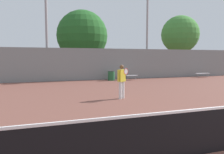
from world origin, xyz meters
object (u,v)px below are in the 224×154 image
Objects in this scene: light_pole_near_left at (147,16)px; bench_courtside_near at (128,76)px; tennis_player at (122,79)px; tree_green_tall at (180,35)px; bench_courtside_far at (202,74)px; tennis_net at (223,128)px; light_pole_far_right at (46,5)px; tree_green_broad at (82,36)px; trash_bin at (111,76)px.

bench_courtside_near is at bearing -146.11° from light_pole_near_left.
tree_green_tall is at bearing 19.38° from tennis_player.
light_pole_near_left is at bearing 29.21° from tennis_player.
bench_courtside_near and bench_courtside_far have the same top height.
tennis_net is 6.20× the size of bench_courtside_near.
tennis_net is 0.95× the size of light_pole_far_right.
tree_green_broad is at bearing 149.46° from bench_courtside_far.
tennis_net is at bearing -118.56° from tennis_player.
tennis_net reaches higher than trash_bin.
tree_green_tall is (14.46, 15.11, 4.20)m from tennis_player.
tennis_player reaches higher than trash_bin.
trash_bin is (-1.55, 0.29, 0.04)m from bench_courtside_near.
tennis_net is 1.05× the size of light_pole_near_left.
light_pole_near_left is 1.37× the size of tree_green_broad.
light_pole_far_right is at bearing 163.38° from trash_bin.
bench_courtside_near is at bearing -15.31° from light_pole_far_right.
tennis_player is 0.99× the size of bench_courtside_near.
tree_green_tall is 1.04× the size of tree_green_broad.
light_pole_near_left is 7.49m from trash_bin.
light_pole_near_left reaches higher than tree_green_broad.
tennis_player is (0.19, 6.41, 0.46)m from tennis_net.
bench_courtside_near is (4.11, 14.61, -0.10)m from tennis_net.
tennis_net is at bearing -130.40° from bench_courtside_far.
bench_courtside_far is at bearing -107.73° from tree_green_tall.
tree_green_broad reaches higher than tennis_net.
tree_green_tall reaches higher than tennis_net.
light_pole_far_right is (-3.05, 10.10, 5.64)m from tennis_player.
bench_courtside_far is at bearing 0.00° from bench_courtside_near.
tree_green_tall is at bearing 55.78° from tennis_net.
bench_courtside_far is 0.21× the size of tree_green_tall.
bench_courtside_far is at bearing 6.89° from tennis_player.
tennis_net is 1.44× the size of tree_green_broad.
tennis_player is 0.17× the size of light_pole_near_left.
tree_green_tall is at bearing 33.31° from bench_courtside_near.
tennis_player is 9.10m from bench_courtside_near.
bench_courtside_far is at bearing -19.63° from light_pole_near_left.
tree_green_tall is (17.50, 5.02, -1.45)m from light_pole_far_right.
tree_green_broad is at bearing 140.98° from light_pole_near_left.
tree_green_broad is at bearing -178.66° from tree_green_tall.
tree_green_broad reaches higher than bench_courtside_far.
bench_courtside_near is 1.58m from trash_bin.
light_pole_far_right is (-2.86, 16.51, 6.10)m from tennis_net.
tree_green_tall reaches higher than trash_bin.
light_pole_near_left reaches higher than bench_courtside_near.
bench_courtside_far is at bearing -30.54° from tree_green_broad.
light_pole_near_left is 9.86m from light_pole_far_right.
light_pole_near_left is (2.89, 1.94, 5.84)m from bench_courtside_near.
tennis_player is at bearing 88.34° from tennis_net.
light_pole_far_right reaches higher than trash_bin.
tennis_player is 15.26m from tree_green_broad.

